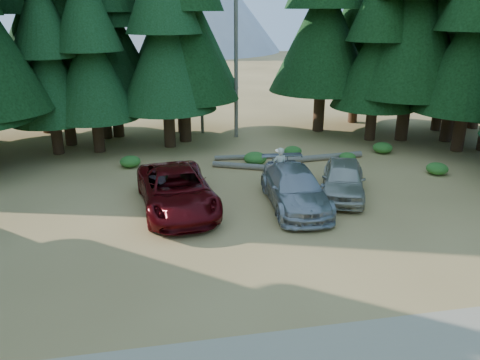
{
  "coord_description": "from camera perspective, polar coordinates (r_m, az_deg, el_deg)",
  "views": [
    {
      "loc": [
        -4.31,
        -14.17,
        7.59
      ],
      "look_at": [
        -1.09,
        3.04,
        1.25
      ],
      "focal_mm": 35.0,
      "sensor_mm": 36.0,
      "label": 1
    }
  ],
  "objects": [
    {
      "name": "silver_minivan_right",
      "position": [
        20.67,
        12.48,
        0.12
      ],
      "size": [
        3.34,
        4.8,
        1.52
      ],
      "primitive_type": "imported",
      "rotation": [
        0.0,
        0.0,
        -0.39
      ],
      "color": "#B6B1A2",
      "rests_on": "ground"
    },
    {
      "name": "snag_back",
      "position": [
        30.44,
        -4.84,
        14.96
      ],
      "size": [
        0.2,
        0.2,
        10.0
      ],
      "primitive_type": "cylinder",
      "color": "#6A6055",
      "rests_on": "ground"
    },
    {
      "name": "log_right",
      "position": [
        25.5,
        9.48,
        2.7
      ],
      "size": [
        5.14,
        0.8,
        0.33
      ],
      "primitive_type": "cylinder",
      "rotation": [
        0.0,
        1.57,
        0.09
      ],
      "color": "#6A6055",
      "rests_on": "ground"
    },
    {
      "name": "shrub_edge_east",
      "position": [
        24.98,
        22.9,
        1.29
      ],
      "size": [
        1.04,
        1.04,
        0.57
      ],
      "primitive_type": "ellipsoid",
      "color": "#206D23",
      "rests_on": "ground"
    },
    {
      "name": "shrub_center_left",
      "position": [
        24.49,
        1.86,
        2.65
      ],
      "size": [
        1.19,
        1.19,
        0.66
      ],
      "primitive_type": "ellipsoid",
      "color": "#206D23",
      "rests_on": "ground"
    },
    {
      "name": "shrub_far_left",
      "position": [
        24.75,
        -13.24,
        2.21
      ],
      "size": [
        1.05,
        1.05,
        0.58
      ],
      "primitive_type": "ellipsoid",
      "color": "#206D23",
      "rests_on": "ground"
    },
    {
      "name": "log_left",
      "position": [
        25.41,
        0.98,
        2.83
      ],
      "size": [
        3.64,
        0.52,
        0.26
      ],
      "primitive_type": "cylinder",
      "rotation": [
        0.0,
        1.57,
        -0.07
      ],
      "color": "#6A6055",
      "rests_on": "ground"
    },
    {
      "name": "snag_front",
      "position": [
        29.16,
        -0.49,
        16.78
      ],
      "size": [
        0.24,
        0.24,
        12.0
      ],
      "primitive_type": "cylinder",
      "color": "#6A6055",
      "rests_on": "ground"
    },
    {
      "name": "shrub_far_right",
      "position": [
        27.73,
        16.99,
        3.78
      ],
      "size": [
        1.09,
        1.09,
        0.6
      ],
      "primitive_type": "ellipsoid",
      "color": "#206D23",
      "rests_on": "ground"
    },
    {
      "name": "shrub_right",
      "position": [
        25.64,
        12.97,
        2.74
      ],
      "size": [
        0.89,
        0.89,
        0.49
      ],
      "primitive_type": "ellipsoid",
      "color": "#206D23",
      "rests_on": "ground"
    },
    {
      "name": "log_mid",
      "position": [
        23.78,
        0.89,
        1.67
      ],
      "size": [
        3.44,
        1.72,
        0.3
      ],
      "primitive_type": "cylinder",
      "rotation": [
        0.0,
        1.57,
        -0.41
      ],
      "color": "#6A6055",
      "rests_on": "ground"
    },
    {
      "name": "forest_belt_north",
      "position": [
        30.44,
        -2.12,
        5.46
      ],
      "size": [
        36.0,
        7.0,
        22.0
      ],
      "primitive_type": null,
      "color": "black",
      "rests_on": "ground"
    },
    {
      "name": "silver_minivan_center",
      "position": [
        19.22,
        6.7,
        -1.01
      ],
      "size": [
        2.42,
        5.43,
        1.55
      ],
      "primitive_type": "imported",
      "rotation": [
        0.0,
        0.0,
        -0.05
      ],
      "color": "#A0A2A8",
      "rests_on": "ground"
    },
    {
      "name": "shrub_center_right",
      "position": [
        26.16,
        6.47,
        3.52
      ],
      "size": [
        0.98,
        0.98,
        0.54
      ],
      "primitive_type": "ellipsoid",
      "color": "#206D23",
      "rests_on": "ground"
    },
    {
      "name": "red_pickup",
      "position": [
        18.95,
        -7.73,
        -1.18
      ],
      "size": [
        3.34,
        6.22,
        1.66
      ],
      "primitive_type": "imported",
      "rotation": [
        0.0,
        0.0,
        0.1
      ],
      "color": "#53070A",
      "rests_on": "ground"
    },
    {
      "name": "shrub_left",
      "position": [
        22.71,
        -10.85,
        0.67
      ],
      "size": [
        0.89,
        0.89,
        0.49
      ],
      "primitive_type": "ellipsoid",
      "color": "#206D23",
      "rests_on": "ground"
    },
    {
      "name": "frisbee_player",
      "position": [
        20.27,
        4.84,
        1.62
      ],
      "size": [
        0.7,
        0.52,
        1.73
      ],
      "rotation": [
        0.0,
        0.0,
        3.32
      ],
      "color": "beige",
      "rests_on": "ground"
    },
    {
      "name": "ground",
      "position": [
        16.64,
        5.68,
        -7.34
      ],
      "size": [
        160.0,
        160.0,
        0.0
      ],
      "primitive_type": "plane",
      "color": "olive",
      "rests_on": "ground"
    }
  ]
}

